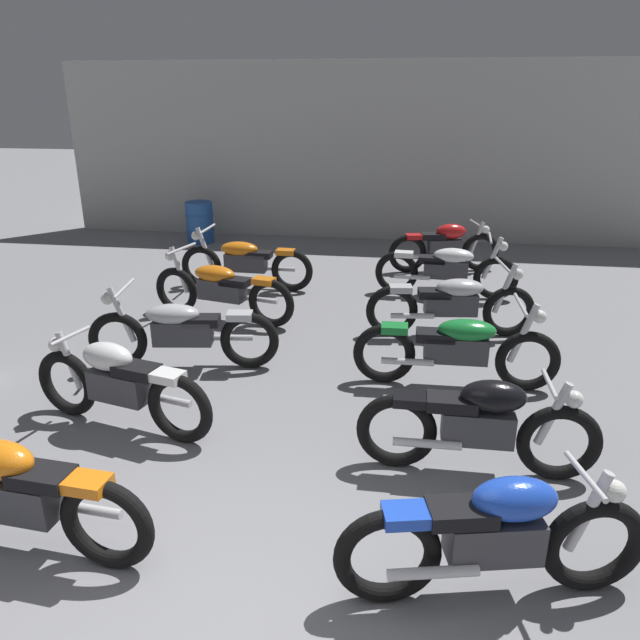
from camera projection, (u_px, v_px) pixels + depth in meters
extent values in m
cube|color=#B2B2AD|center=(369.00, 152.00, 12.58)|extent=(13.10, 0.24, 3.60)
torus|color=black|center=(107.00, 524.00, 3.94)|extent=(0.68, 0.16, 0.67)
cube|color=#38383D|center=(18.00, 497.00, 4.05)|extent=(0.59, 0.28, 0.28)
cube|color=black|center=(42.00, 477.00, 3.93)|extent=(0.42, 0.27, 0.10)
cube|color=orange|center=(87.00, 484.00, 3.86)|extent=(0.29, 0.22, 0.08)
cylinder|color=silver|center=(85.00, 509.00, 4.12)|extent=(0.55, 0.11, 0.07)
torus|color=black|center=(67.00, 383.00, 5.85)|extent=(0.68, 0.27, 0.67)
torus|color=black|center=(180.00, 409.00, 5.39)|extent=(0.68, 0.27, 0.67)
cylinder|color=silver|center=(70.00, 360.00, 5.73)|extent=(0.25, 0.13, 0.56)
cube|color=#38383D|center=(120.00, 386.00, 5.58)|extent=(0.61, 0.37, 0.28)
ellipsoid|color=white|center=(107.00, 356.00, 5.52)|extent=(0.57, 0.40, 0.26)
cube|color=black|center=(137.00, 370.00, 5.43)|extent=(0.45, 0.33, 0.10)
cube|color=white|center=(167.00, 376.00, 5.32)|extent=(0.32, 0.26, 0.08)
cylinder|color=silver|center=(70.00, 336.00, 5.62)|extent=(0.15, 0.47, 0.04)
sphere|color=white|center=(56.00, 344.00, 5.73)|extent=(0.14, 0.14, 0.14)
cylinder|color=silver|center=(165.00, 399.00, 5.59)|extent=(0.55, 0.20, 0.07)
torus|color=black|center=(118.00, 340.00, 6.87)|extent=(0.68, 0.21, 0.67)
torus|color=black|center=(250.00, 341.00, 6.86)|extent=(0.68, 0.21, 0.67)
cylinder|color=silver|center=(122.00, 315.00, 6.76)|extent=(0.28, 0.11, 0.66)
cube|color=#38383D|center=(183.00, 332.00, 6.83)|extent=(0.69, 0.33, 0.28)
ellipsoid|color=#B7B7BC|center=(172.00, 314.00, 6.75)|extent=(0.64, 0.40, 0.22)
cube|color=black|center=(202.00, 321.00, 6.78)|extent=(0.43, 0.30, 0.10)
cube|color=#B7B7BC|center=(240.00, 316.00, 6.76)|extent=(0.31, 0.24, 0.08)
cylinder|color=silver|center=(124.00, 288.00, 6.65)|extent=(0.14, 0.68, 0.04)
sphere|color=white|center=(107.00, 298.00, 6.69)|extent=(0.14, 0.14, 0.14)
cylinder|color=silver|center=(229.00, 338.00, 6.99)|extent=(0.55, 0.15, 0.07)
torus|color=black|center=(177.00, 290.00, 8.60)|extent=(0.68, 0.26, 0.67)
torus|color=black|center=(271.00, 303.00, 8.07)|extent=(0.68, 0.26, 0.67)
cylinder|color=silver|center=(179.00, 270.00, 8.46)|extent=(0.28, 0.13, 0.66)
cube|color=#38383D|center=(222.00, 290.00, 8.30)|extent=(0.70, 0.38, 0.28)
ellipsoid|color=orange|center=(215.00, 274.00, 8.26)|extent=(0.66, 0.45, 0.22)
cube|color=black|center=(235.00, 282.00, 8.17)|extent=(0.44, 0.32, 0.10)
cube|color=orange|center=(264.00, 281.00, 8.00)|extent=(0.32, 0.26, 0.08)
cylinder|color=silver|center=(181.00, 249.00, 8.33)|extent=(0.19, 0.67, 0.04)
sphere|color=white|center=(170.00, 256.00, 8.44)|extent=(0.14, 0.14, 0.14)
cylinder|color=silver|center=(259.00, 300.00, 8.28)|extent=(0.55, 0.19, 0.07)
torus|color=black|center=(202.00, 266.00, 9.79)|extent=(0.67, 0.12, 0.67)
torus|color=black|center=(292.00, 271.00, 9.54)|extent=(0.67, 0.12, 0.67)
cylinder|color=silver|center=(205.00, 248.00, 9.66)|extent=(0.27, 0.08, 0.66)
cube|color=#38383D|center=(246.00, 262.00, 9.63)|extent=(0.66, 0.25, 0.28)
ellipsoid|color=orange|center=(239.00, 249.00, 9.57)|extent=(0.61, 0.33, 0.22)
cube|color=black|center=(259.00, 254.00, 9.55)|extent=(0.40, 0.25, 0.10)
cube|color=orange|center=(285.00, 252.00, 9.45)|extent=(0.28, 0.21, 0.08)
cylinder|color=silver|center=(207.00, 229.00, 9.54)|extent=(0.05, 0.68, 0.04)
sphere|color=white|center=(196.00, 236.00, 9.62)|extent=(0.14, 0.14, 0.14)
cylinder|color=silver|center=(279.00, 269.00, 9.71)|extent=(0.55, 0.08, 0.07)
torus|color=black|center=(594.00, 545.00, 3.76)|extent=(0.68, 0.26, 0.67)
torus|color=black|center=(387.00, 556.00, 3.67)|extent=(0.68, 0.26, 0.67)
cylinder|color=silver|center=(588.00, 511.00, 3.66)|extent=(0.25, 0.12, 0.56)
cube|color=#38383D|center=(494.00, 538.00, 3.68)|extent=(0.61, 0.36, 0.28)
ellipsoid|color=blue|center=(515.00, 499.00, 3.59)|extent=(0.57, 0.39, 0.26)
cube|color=black|center=(461.00, 512.00, 3.59)|extent=(0.44, 0.32, 0.10)
cube|color=blue|center=(406.00, 515.00, 3.57)|extent=(0.32, 0.26, 0.08)
cylinder|color=silver|center=(585.00, 476.00, 3.57)|extent=(0.14, 0.48, 0.04)
sphere|color=white|center=(614.00, 491.00, 3.62)|extent=(0.14, 0.14, 0.14)
cylinder|color=silver|center=(433.00, 573.00, 3.57)|extent=(0.55, 0.19, 0.07)
torus|color=black|center=(559.00, 443.00, 4.86)|extent=(0.67, 0.12, 0.67)
torus|color=black|center=(396.00, 431.00, 5.03)|extent=(0.67, 0.12, 0.67)
cylinder|color=silver|center=(553.00, 414.00, 4.78)|extent=(0.24, 0.07, 0.56)
cube|color=#38383D|center=(477.00, 426.00, 4.91)|extent=(0.57, 0.25, 0.28)
ellipsoid|color=black|center=(494.00, 396.00, 4.80)|extent=(0.52, 0.29, 0.26)
cube|color=black|center=(452.00, 402.00, 4.87)|extent=(0.40, 0.24, 0.10)
cube|color=black|center=(410.00, 400.00, 4.91)|extent=(0.28, 0.20, 0.08)
cylinder|color=silver|center=(550.00, 384.00, 4.69)|extent=(0.04, 0.48, 0.04)
sphere|color=white|center=(574.00, 399.00, 4.71)|extent=(0.14, 0.14, 0.14)
cylinder|color=silver|center=(427.00, 444.00, 4.88)|extent=(0.55, 0.08, 0.07)
torus|color=black|center=(528.00, 361.00, 6.33)|extent=(0.67, 0.13, 0.67)
torus|color=black|center=(384.00, 354.00, 6.51)|extent=(0.67, 0.13, 0.67)
cylinder|color=silver|center=(523.00, 333.00, 6.23)|extent=(0.28, 0.08, 0.66)
cube|color=#38383D|center=(456.00, 349.00, 6.39)|extent=(0.67, 0.26, 0.28)
ellipsoid|color=#197F33|center=(467.00, 330.00, 6.30)|extent=(0.61, 0.34, 0.22)
cube|color=black|center=(435.00, 336.00, 6.36)|extent=(0.41, 0.25, 0.10)
cube|color=#197F33|center=(395.00, 328.00, 6.40)|extent=(0.29, 0.21, 0.08)
cylinder|color=silver|center=(521.00, 305.00, 6.13)|extent=(0.05, 0.68, 0.04)
sphere|color=white|center=(540.00, 317.00, 6.15)|extent=(0.14, 0.14, 0.14)
cylinder|color=silver|center=(407.00, 362.00, 6.37)|extent=(0.55, 0.08, 0.07)
torus|color=black|center=(509.00, 312.00, 7.76)|extent=(0.68, 0.20, 0.67)
torus|color=black|center=(392.00, 311.00, 7.79)|extent=(0.68, 0.20, 0.67)
cylinder|color=silver|center=(505.00, 289.00, 7.66)|extent=(0.28, 0.11, 0.66)
cube|color=#38383D|center=(451.00, 304.00, 7.74)|extent=(0.69, 0.33, 0.28)
ellipsoid|color=#B7B7BC|center=(460.00, 288.00, 7.66)|extent=(0.64, 0.40, 0.22)
cube|color=black|center=(434.00, 293.00, 7.70)|extent=(0.43, 0.29, 0.10)
cube|color=#B7B7BC|center=(401.00, 289.00, 7.69)|extent=(0.30, 0.24, 0.08)
cylinder|color=silver|center=(503.00, 265.00, 7.55)|extent=(0.13, 0.68, 0.04)
sphere|color=white|center=(518.00, 274.00, 7.59)|extent=(0.14, 0.14, 0.14)
cylinder|color=silver|center=(412.00, 316.00, 7.68)|extent=(0.55, 0.14, 0.07)
torus|color=black|center=(496.00, 278.00, 9.15)|extent=(0.68, 0.15, 0.67)
torus|color=black|center=(397.00, 273.00, 9.45)|extent=(0.68, 0.15, 0.67)
cylinder|color=silver|center=(492.00, 258.00, 9.06)|extent=(0.28, 0.09, 0.66)
cube|color=#38383D|center=(446.00, 269.00, 9.26)|extent=(0.67, 0.28, 0.28)
ellipsoid|color=white|center=(454.00, 256.00, 9.17)|extent=(0.62, 0.35, 0.22)
cube|color=black|center=(432.00, 259.00, 9.26)|extent=(0.41, 0.26, 0.10)
cube|color=white|center=(404.00, 254.00, 9.32)|extent=(0.29, 0.22, 0.08)
cylinder|color=silver|center=(490.00, 238.00, 8.96)|extent=(0.08, 0.68, 0.04)
sphere|color=white|center=(503.00, 246.00, 8.96)|extent=(0.14, 0.14, 0.14)
cylinder|color=silver|center=(412.00, 277.00, 9.29)|extent=(0.55, 0.10, 0.07)
torus|color=black|center=(480.00, 252.00, 10.66)|extent=(0.68, 0.27, 0.67)
torus|color=black|center=(407.00, 254.00, 10.55)|extent=(0.68, 0.27, 0.67)
cylinder|color=silver|center=(477.00, 238.00, 10.56)|extent=(0.25, 0.13, 0.56)
cube|color=#38383D|center=(444.00, 247.00, 10.57)|extent=(0.61, 0.37, 0.28)
ellipsoid|color=red|center=(451.00, 231.00, 10.48)|extent=(0.57, 0.39, 0.26)
cube|color=black|center=(433.00, 236.00, 10.48)|extent=(0.45, 0.33, 0.10)
cube|color=red|center=(414.00, 237.00, 10.46)|extent=(0.32, 0.26, 0.08)
cylinder|color=silver|center=(475.00, 223.00, 10.46)|extent=(0.15, 0.47, 0.04)
sphere|color=white|center=(486.00, 230.00, 10.52)|extent=(0.14, 0.14, 0.14)
cylinder|color=silver|center=(423.00, 256.00, 10.46)|extent=(0.55, 0.20, 0.07)
cylinder|color=#23519E|center=(200.00, 222.00, 12.67)|extent=(0.56, 0.56, 0.85)
torus|color=#23519E|center=(199.00, 214.00, 12.61)|extent=(0.59, 0.59, 0.03)
torus|color=#23519E|center=(200.00, 230.00, 12.73)|extent=(0.59, 0.59, 0.03)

